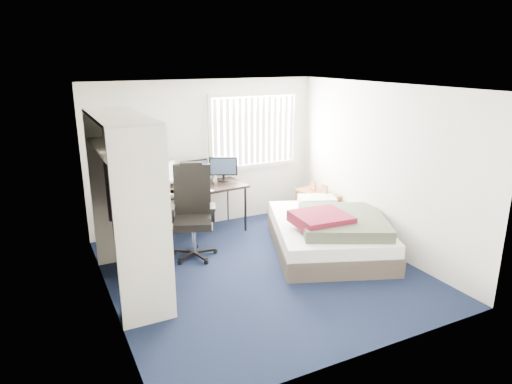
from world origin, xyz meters
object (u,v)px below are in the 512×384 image
object	(u,v)px
desk	(195,185)
office_chair	(193,221)
bed	(329,232)
nightstand	(317,196)

from	to	relation	value
desk	office_chair	world-z (taller)	office_chair
desk	office_chair	xyz separation A→B (m)	(-0.31, -0.80, -0.30)
desk	bed	distance (m)	2.30
office_chair	nightstand	xyz separation A→B (m)	(2.39, 0.30, -0.03)
desk	nightstand	bearing A→B (deg)	-13.44
office_chair	bed	size ratio (longest dim) A/B	0.54
office_chair	nightstand	size ratio (longest dim) A/B	1.60
office_chair	nightstand	bearing A→B (deg)	7.18
office_chair	bed	distance (m)	2.06
office_chair	desk	bearing A→B (deg)	68.70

